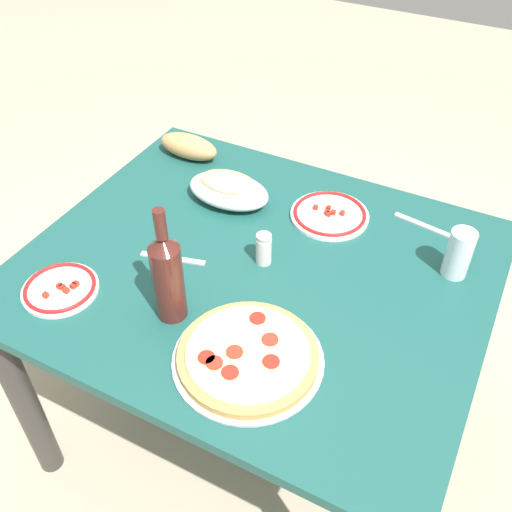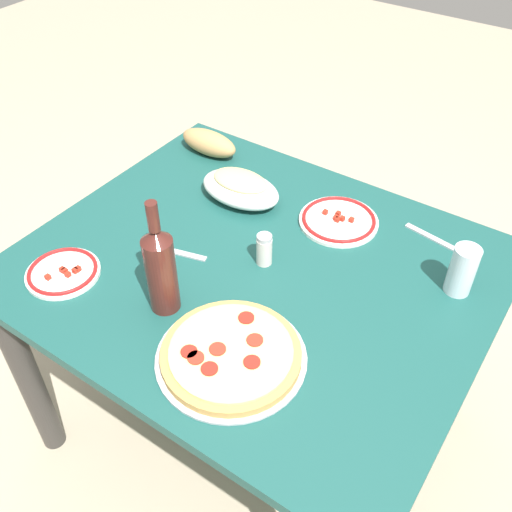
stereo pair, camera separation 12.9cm
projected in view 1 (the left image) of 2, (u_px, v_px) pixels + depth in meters
name	position (u px, v px, depth m)	size (l,w,h in m)	color
ground_plane	(256.00, 423.00, 1.94)	(8.00, 8.00, 0.00)	tan
dining_table	(256.00, 298.00, 1.54)	(1.14, 0.96, 0.72)	#194C47
pepperoni_pizza	(248.00, 356.00, 1.23)	(0.32, 0.32, 0.03)	#B7B7BC
baked_pasta_dish	(229.00, 189.00, 1.63)	(0.24, 0.15, 0.08)	white
wine_bottle	(168.00, 276.00, 1.26)	(0.07, 0.07, 0.30)	#471E19
water_glass	(459.00, 254.00, 1.39)	(0.06, 0.06, 0.13)	silver
side_plate_near	(330.00, 214.00, 1.60)	(0.22, 0.22, 0.02)	white
side_plate_far	(60.00, 289.00, 1.38)	(0.18, 0.18, 0.02)	white
bread_loaf	(189.00, 146.00, 1.81)	(0.20, 0.08, 0.08)	tan
spice_shaker	(264.00, 249.00, 1.44)	(0.04, 0.04, 0.09)	silver
fork_left	(173.00, 258.00, 1.47)	(0.17, 0.02, 0.01)	#B7B7BC
fork_right	(424.00, 225.00, 1.57)	(0.17, 0.02, 0.01)	#B7B7BC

